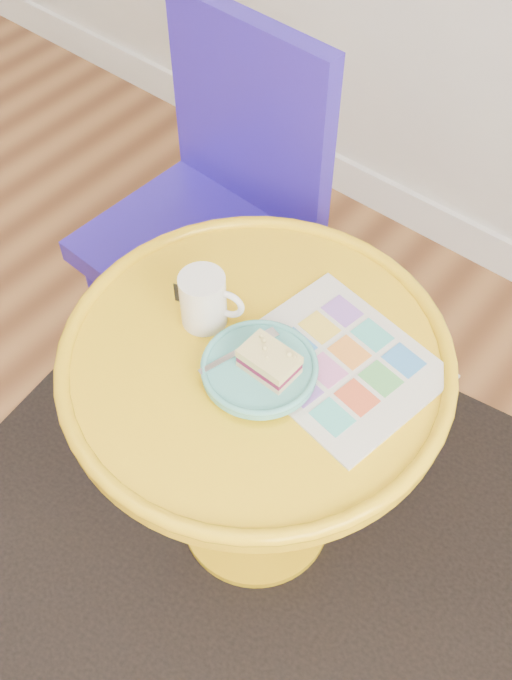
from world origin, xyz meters
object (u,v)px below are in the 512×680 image
Objects in this scene: chair at (216,209)px; newspaper at (337,362)px; mug at (204,299)px; plate at (259,369)px; side_table at (256,413)px.

newspaper is at bearing -23.51° from chair.
chair is 0.40m from mug.
plate is (0.14, -0.03, -0.03)m from mug.
newspaper is 0.13m from plate.
chair reaches higher than plate.
plate is at bearing -120.63° from newspaper.
side_table is at bearing 137.26° from plate.
chair is 8.30× the size of mug.
plate is (0.38, -0.32, 0.11)m from chair.
side_table is 0.72× the size of chair.
newspaper is (0.46, -0.22, 0.10)m from chair.
chair is at bearing 139.90° from side_table.
mug is 0.15m from plate.
plate is (-0.08, -0.10, 0.02)m from newspaper.
chair reaches higher than newspaper.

